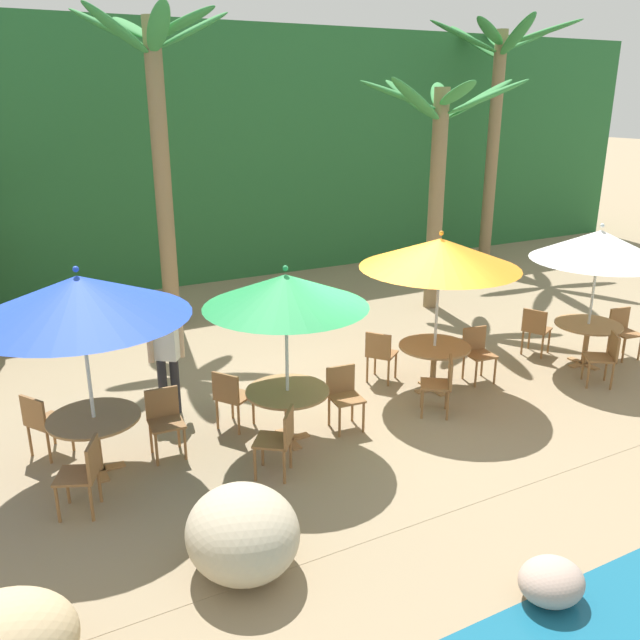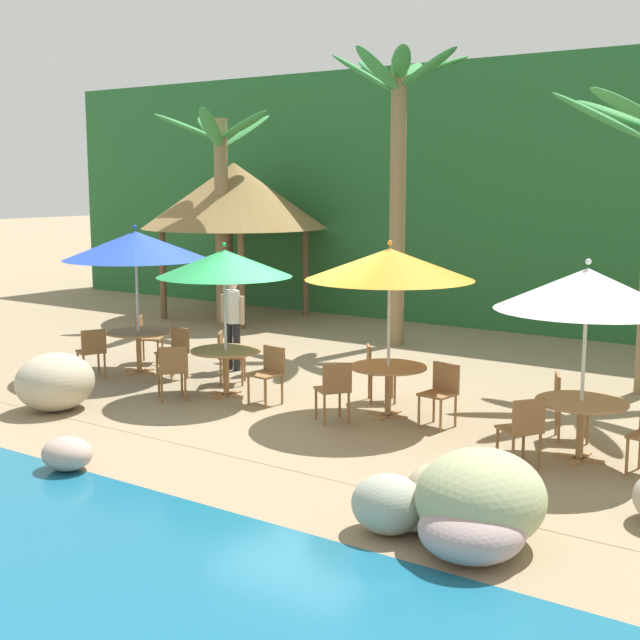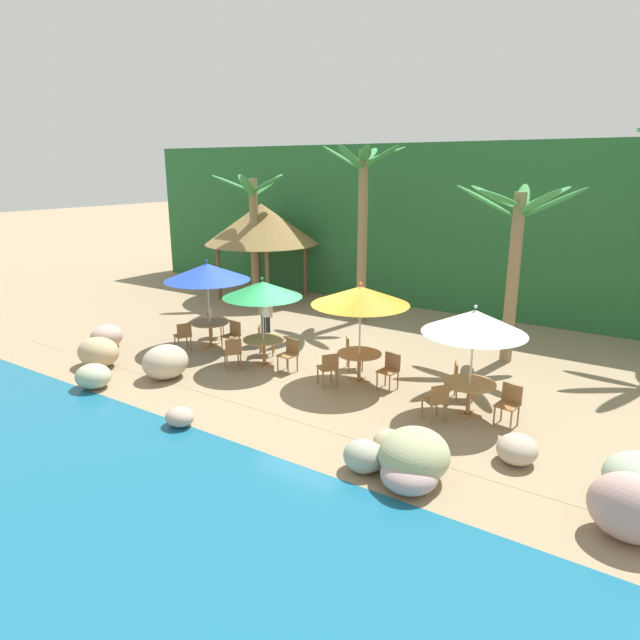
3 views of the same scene
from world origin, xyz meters
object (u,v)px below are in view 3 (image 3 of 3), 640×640
(umbrella_blue, at_px, (207,272))
(palm_tree_third, at_px, (516,238))
(dining_table_blue, at_px, (210,326))
(umbrella_green, at_px, (262,289))
(dining_table_green, at_px, (264,343))
(chair_orange_left, at_px, (329,367))
(umbrella_orange, at_px, (360,296))
(chair_white_seaward, at_px, (509,402))
(palapa_hut, at_px, (261,224))
(chair_orange_seaward, at_px, (390,368))
(chair_green_seaward, at_px, (290,353))
(chair_orange_inland, at_px, (352,351))
(umbrella_white, at_px, (475,322))
(chair_blue_inland, at_px, (213,322))
(chair_white_inland, at_px, (460,378))
(chair_blue_left, at_px, (183,335))
(chair_green_inland, at_px, (264,337))
(chair_blue_seaward, at_px, (233,334))
(dining_table_orange, at_px, (359,358))
(chair_green_left, at_px, (233,351))
(waiter_in_white, at_px, (265,312))
(palm_tree_nearest, at_px, (254,218))
(dining_table_white, at_px, (469,388))
(palm_tree_second, at_px, (363,204))
(chair_white_left, at_px, (437,400))

(umbrella_blue, relative_size, palm_tree_third, 0.55)
(dining_table_blue, distance_m, umbrella_green, 2.83)
(dining_table_green, height_order, chair_orange_left, chair_orange_left)
(umbrella_blue, distance_m, umbrella_orange, 5.07)
(dining_table_green, relative_size, chair_white_seaward, 1.26)
(chair_orange_left, bearing_deg, palapa_hut, 138.36)
(chair_orange_seaward, bearing_deg, chair_green_seaward, -171.83)
(umbrella_orange, distance_m, chair_orange_inland, 1.88)
(umbrella_white, bearing_deg, chair_blue_inland, 172.94)
(chair_blue_inland, xyz_separation_m, chair_white_inland, (8.08, -0.33, 0.00))
(chair_white_seaward, bearing_deg, chair_blue_left, -177.50)
(chair_white_inland, bearing_deg, chair_green_inland, -179.13)
(chair_white_seaward, bearing_deg, chair_blue_seaward, 176.75)
(chair_orange_seaward, relative_size, chair_orange_left, 1.00)
(dining_table_orange, xyz_separation_m, chair_orange_inland, (-0.58, 0.62, -0.10))
(chair_green_left, bearing_deg, umbrella_blue, 149.59)
(dining_table_orange, relative_size, waiter_in_white, 0.65)
(chair_white_inland, bearing_deg, palm_tree_nearest, 154.98)
(chair_green_inland, relative_size, umbrella_orange, 0.34)
(umbrella_green, distance_m, chair_green_inland, 1.79)
(dining_table_orange, bearing_deg, palm_tree_nearest, 146.38)
(dining_table_green, bearing_deg, dining_table_blue, 170.37)
(chair_orange_seaward, bearing_deg, dining_table_orange, 179.20)
(chair_orange_inland, bearing_deg, chair_blue_seaward, -170.80)
(chair_blue_seaward, height_order, chair_orange_seaward, same)
(dining_table_white, height_order, chair_white_seaward, chair_white_seaward)
(dining_table_orange, distance_m, chair_orange_left, 0.86)
(umbrella_green, relative_size, palapa_hut, 0.53)
(chair_blue_left, xyz_separation_m, palm_tree_second, (2.61, 5.71, 3.48))
(chair_blue_inland, bearing_deg, chair_white_left, -12.50)
(dining_table_green, xyz_separation_m, chair_white_inland, (5.18, 0.74, -0.10))
(dining_table_green, bearing_deg, chair_blue_seaward, 163.75)
(chair_green_inland, bearing_deg, chair_orange_inland, 8.05)
(umbrella_blue, relative_size, chair_white_left, 2.99)
(umbrella_green, bearing_deg, chair_blue_left, -171.18)
(umbrella_blue, height_order, chair_white_inland, umbrella_blue)
(dining_table_green, distance_m, palm_tree_second, 6.28)
(umbrella_blue, relative_size, chair_green_seaward, 2.99)
(umbrella_white, bearing_deg, chair_white_inland, 121.84)
(dining_table_green, height_order, chair_green_inland, chair_green_inland)
(chair_blue_left, distance_m, umbrella_white, 8.43)
(chair_blue_inland, bearing_deg, chair_orange_inland, -0.45)
(palm_tree_nearest, height_order, palm_tree_third, palm_tree_nearest)
(palm_tree_third, bearing_deg, chair_blue_seaward, -152.84)
(chair_orange_left, bearing_deg, dining_table_orange, 60.47)
(chair_green_seaward, bearing_deg, umbrella_orange, 12.22)
(dining_table_blue, height_order, chair_green_seaward, chair_green_seaward)
(dining_table_green, distance_m, chair_orange_seaward, 3.58)
(umbrella_green, distance_m, dining_table_green, 1.48)
(dining_table_orange, height_order, palm_tree_third, palm_tree_third)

